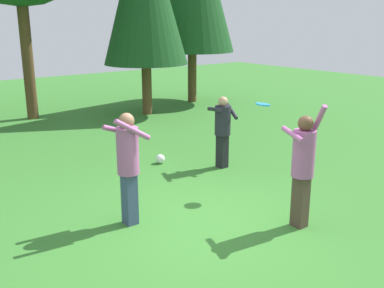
{
  "coord_description": "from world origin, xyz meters",
  "views": [
    {
      "loc": [
        -4.04,
        -5.03,
        3.12
      ],
      "look_at": [
        0.52,
        0.82,
        1.05
      ],
      "focal_mm": 41.82,
      "sensor_mm": 36.0,
      "label": 1
    }
  ],
  "objects_px": {
    "person_catcher": "(223,126)",
    "frisbee": "(263,104)",
    "person_thrower": "(303,162)",
    "ball_white": "(160,159)",
    "person_bystander": "(128,159)"
  },
  "relations": [
    {
      "from": "person_thrower",
      "to": "ball_white",
      "type": "height_order",
      "value": "person_thrower"
    },
    {
      "from": "person_thrower",
      "to": "ball_white",
      "type": "relative_size",
      "value": 9.33
    },
    {
      "from": "person_bystander",
      "to": "ball_white",
      "type": "distance_m",
      "value": 3.23
    },
    {
      "from": "ball_white",
      "to": "person_bystander",
      "type": "bearing_deg",
      "value": -132.89
    },
    {
      "from": "person_catcher",
      "to": "frisbee",
      "type": "xyz_separation_m",
      "value": [
        -0.36,
        -1.47,
        0.73
      ]
    },
    {
      "from": "person_catcher",
      "to": "person_bystander",
      "type": "xyz_separation_m",
      "value": [
        -3.01,
        -1.21,
        0.15
      ]
    },
    {
      "from": "person_bystander",
      "to": "frisbee",
      "type": "relative_size",
      "value": 4.9
    },
    {
      "from": "person_catcher",
      "to": "frisbee",
      "type": "bearing_deg",
      "value": -0.0
    },
    {
      "from": "person_catcher",
      "to": "frisbee",
      "type": "relative_size",
      "value": 4.28
    },
    {
      "from": "frisbee",
      "to": "person_thrower",
      "type": "bearing_deg",
      "value": -113.3
    },
    {
      "from": "person_catcher",
      "to": "frisbee",
      "type": "height_order",
      "value": "frisbee"
    },
    {
      "from": "person_thrower",
      "to": "ball_white",
      "type": "distance_m",
      "value": 4.07
    },
    {
      "from": "person_thrower",
      "to": "person_catcher",
      "type": "bearing_deg",
      "value": 4.64
    },
    {
      "from": "person_catcher",
      "to": "person_bystander",
      "type": "relative_size",
      "value": 0.87
    },
    {
      "from": "person_catcher",
      "to": "person_bystander",
      "type": "distance_m",
      "value": 3.25
    }
  ]
}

